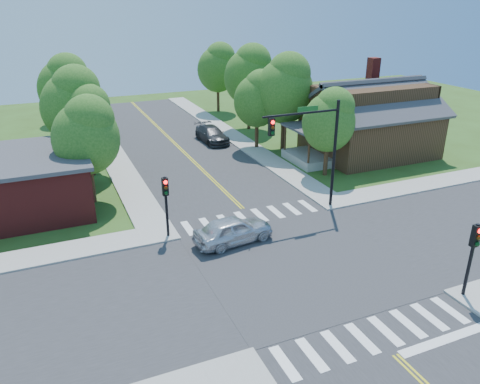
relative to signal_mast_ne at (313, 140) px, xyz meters
name	(u,v)px	position (x,y,z in m)	size (l,w,h in m)	color
ground	(299,264)	(-3.91, -5.59, -4.85)	(100.00, 100.00, 0.00)	#314E18
road_ns	(299,263)	(-3.91, -5.59, -4.83)	(10.00, 90.00, 0.04)	#2D2D30
road_ew	(299,263)	(-3.91, -5.59, -4.83)	(90.00, 10.00, 0.04)	#2D2D30
intersection_patch	(299,264)	(-3.91, -5.59, -4.85)	(10.20, 10.20, 0.06)	#2D2D30
sidewalk_ne	(362,147)	(11.90, 10.23, -4.78)	(40.00, 40.00, 0.14)	#9E9B93
crosswalk_north	(251,216)	(-3.91, 0.61, -4.80)	(8.85, 2.00, 0.01)	white
crosswalk_south	(374,334)	(-3.91, -11.79, -4.80)	(8.85, 2.00, 0.01)	white
centerline	(299,263)	(-3.91, -5.59, -4.80)	(0.30, 90.00, 0.01)	yellow
stop_bar	(445,340)	(-1.41, -13.19, -4.85)	(4.60, 0.45, 0.09)	white
signal_mast_ne	(313,140)	(0.00, 0.00, 0.00)	(5.30, 0.42, 7.20)	black
signal_pole_se	(474,247)	(1.69, -11.21, -2.19)	(0.34, 0.42, 3.80)	black
signal_pole_nw	(166,196)	(-9.51, -0.01, -2.19)	(0.34, 0.42, 3.80)	black
house_ne	(370,117)	(11.19, 8.65, -1.52)	(13.05, 8.80, 7.11)	black
building_nw	(5,185)	(-18.11, 7.61, -2.97)	(10.40, 8.40, 3.73)	maroon
tree_e_a	(330,119)	(4.78, 5.31, -0.29)	(4.09, 3.89, 6.96)	#382314
tree_e_b	(285,87)	(4.81, 12.59, 0.93)	(5.19, 4.93, 8.83)	#382314
tree_e_c	(250,73)	(5.06, 20.69, 0.98)	(5.23, 4.97, 8.89)	#382314
tree_e_d	(218,66)	(5.00, 29.77, 0.59)	(4.88, 4.64, 8.30)	#382314
tree_w_a	(87,133)	(-12.76, 7.06, 0.02)	(4.37, 4.15, 7.43)	#382314
tree_w_b	(75,103)	(-12.83, 13.99, 0.70)	(4.98, 4.73, 8.47)	#382314
tree_w_c	(66,85)	(-12.80, 22.40, 0.72)	(5.00, 4.75, 8.50)	#382314
tree_w_d	(64,79)	(-12.45, 31.68, -0.11)	(4.26, 4.05, 7.24)	#382314
tree_house	(258,97)	(2.82, 13.93, -0.09)	(4.27, 4.06, 7.27)	#382314
tree_bldg	(87,117)	(-12.13, 12.54, -0.14)	(4.23, 4.02, 7.19)	#382314
car_silver	(233,230)	(-6.25, -2.09, -4.06)	(4.83, 2.45, 1.58)	silver
car_dgrey	(212,135)	(-0.41, 17.49, -4.11)	(2.27, 5.17, 1.48)	#2C2E31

